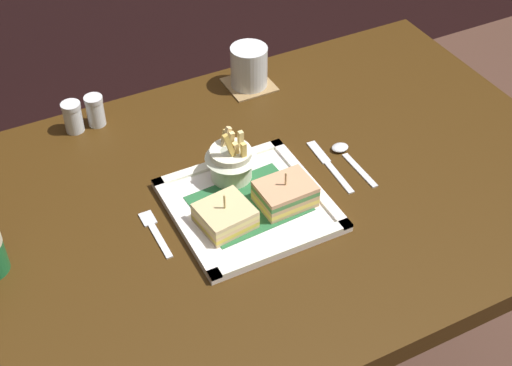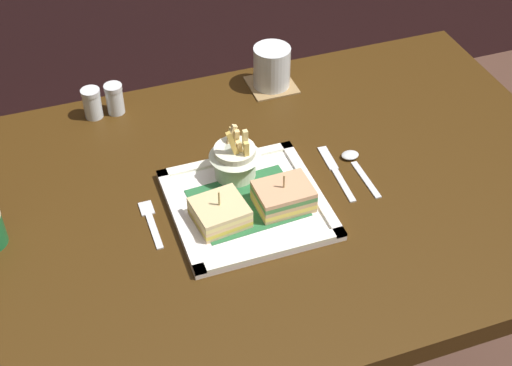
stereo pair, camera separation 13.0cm
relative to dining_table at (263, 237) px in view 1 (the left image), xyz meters
name	(u,v)px [view 1 (the left image)]	position (x,y,z in m)	size (l,w,h in m)	color
dining_table	(263,237)	(0.00, 0.00, 0.00)	(1.24, 0.81, 0.75)	#3B240B
square_plate	(249,205)	(-0.04, -0.03, 0.13)	(0.27, 0.27, 0.02)	white
sandwich_half_left	(225,216)	(-0.10, -0.06, 0.16)	(0.10, 0.09, 0.07)	#DBB986
sandwich_half_right	(285,194)	(0.02, -0.06, 0.16)	(0.10, 0.08, 0.07)	tan
fries_cup	(231,158)	(-0.04, 0.05, 0.18)	(0.10, 0.10, 0.11)	silver
drink_coaster	(249,85)	(0.13, 0.32, 0.13)	(0.10, 0.10, 0.00)	#9C794B
water_glass	(249,68)	(0.13, 0.32, 0.17)	(0.08, 0.08, 0.09)	silver
fork	(155,231)	(-0.22, -0.01, 0.13)	(0.02, 0.12, 0.00)	silver
knife	(328,164)	(0.15, 0.01, 0.13)	(0.02, 0.17, 0.00)	silver
spoon	(345,154)	(0.19, 0.02, 0.13)	(0.03, 0.14, 0.01)	silver
salt_shaker	(73,119)	(-0.26, 0.34, 0.15)	(0.04, 0.04, 0.07)	silver
pepper_shaker	(96,112)	(-0.21, 0.34, 0.16)	(0.04, 0.04, 0.07)	silver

